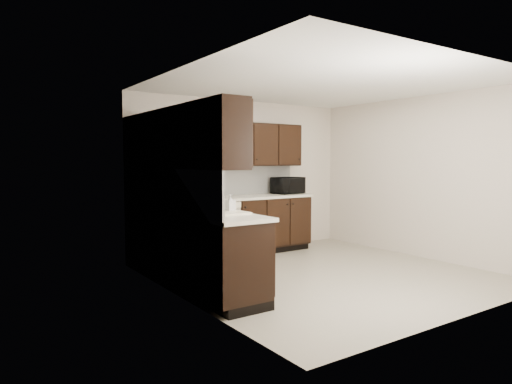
{
  "coord_description": "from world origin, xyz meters",
  "views": [
    {
      "loc": [
        -4.09,
        -4.43,
        1.52
      ],
      "look_at": [
        -0.67,
        0.6,
        1.09
      ],
      "focal_mm": 32.0,
      "sensor_mm": 36.0,
      "label": 1
    }
  ],
  "objects_px": {
    "storage_bin": "(192,200)",
    "blue_pitcher": "(210,199)",
    "sink": "(212,218)",
    "microwave": "(288,185)",
    "toaster_oven": "(148,194)"
  },
  "relations": [
    {
      "from": "storage_bin",
      "to": "blue_pitcher",
      "type": "distance_m",
      "value": 0.28
    },
    {
      "from": "blue_pitcher",
      "to": "sink",
      "type": "bearing_deg",
      "value": -131.38
    },
    {
      "from": "microwave",
      "to": "toaster_oven",
      "type": "xyz_separation_m",
      "value": [
        -2.5,
        0.0,
        -0.04
      ]
    },
    {
      "from": "sink",
      "to": "storage_bin",
      "type": "distance_m",
      "value": 0.5
    },
    {
      "from": "sink",
      "to": "blue_pitcher",
      "type": "xyz_separation_m",
      "value": [
        0.1,
        0.21,
        0.18
      ]
    },
    {
      "from": "microwave",
      "to": "blue_pitcher",
      "type": "height_order",
      "value": "microwave"
    },
    {
      "from": "toaster_oven",
      "to": "blue_pitcher",
      "type": "distance_m",
      "value": 1.53
    },
    {
      "from": "microwave",
      "to": "storage_bin",
      "type": "relative_size",
      "value": 0.99
    },
    {
      "from": "storage_bin",
      "to": "blue_pitcher",
      "type": "xyz_separation_m",
      "value": [
        0.11,
        -0.26,
        0.02
      ]
    },
    {
      "from": "microwave",
      "to": "storage_bin",
      "type": "height_order",
      "value": "microwave"
    },
    {
      "from": "sink",
      "to": "storage_bin",
      "type": "height_order",
      "value": "sink"
    },
    {
      "from": "storage_bin",
      "to": "toaster_oven",
      "type": "bearing_deg",
      "value": 92.64
    },
    {
      "from": "sink",
      "to": "blue_pitcher",
      "type": "bearing_deg",
      "value": 65.43
    },
    {
      "from": "microwave",
      "to": "toaster_oven",
      "type": "bearing_deg",
      "value": 175.08
    },
    {
      "from": "toaster_oven",
      "to": "storage_bin",
      "type": "height_order",
      "value": "storage_bin"
    }
  ]
}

